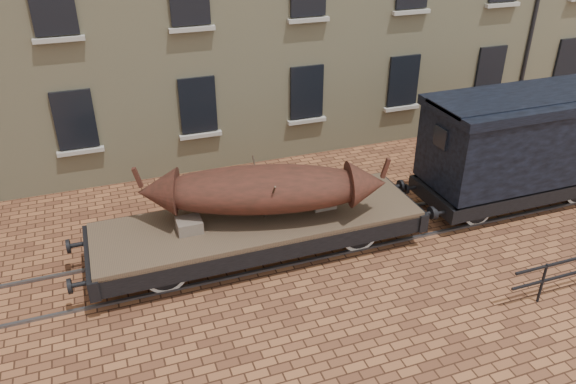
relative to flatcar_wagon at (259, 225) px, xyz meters
name	(u,v)px	position (x,y,z in m)	size (l,w,h in m)	color
ground	(340,237)	(2.17, 0.00, -0.82)	(90.00, 90.00, 0.00)	brown
rail_track	(340,236)	(2.17, 0.00, -0.79)	(30.00, 1.52, 0.06)	#59595E
flatcar_wagon	(259,225)	(0.00, 0.00, 0.00)	(8.74, 2.37, 1.32)	#433226
iron_boat	(264,189)	(0.15, 0.00, 0.97)	(5.83, 2.89, 1.44)	#481F17
goods_van	(524,137)	(7.53, 0.00, 1.19)	(6.21, 2.26, 3.21)	black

